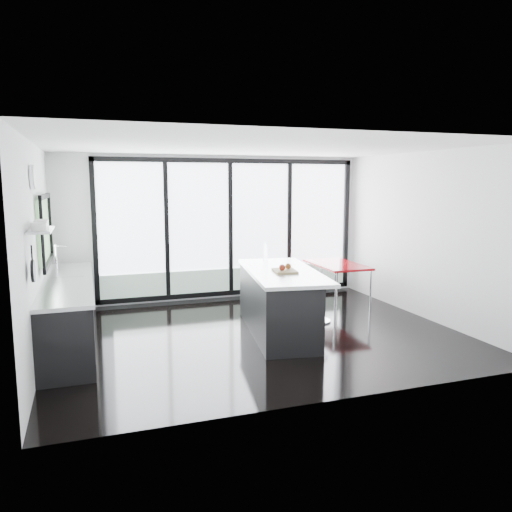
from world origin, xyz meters
name	(u,v)px	position (x,y,z in m)	size (l,w,h in m)	color
floor	(256,333)	(0.00, 0.00, 0.00)	(6.00, 5.00, 0.00)	black
ceiling	(256,146)	(0.00, 0.00, 2.80)	(6.00, 5.00, 0.00)	white
wall_back	(229,234)	(0.27, 2.47, 1.27)	(6.00, 0.09, 2.80)	silver
wall_front	(336,270)	(0.00, -2.50, 1.40)	(6.00, 0.00, 2.80)	silver
wall_left	(40,237)	(-2.97, 0.27, 1.56)	(0.26, 5.00, 2.80)	silver
wall_right	(425,236)	(3.00, 0.00, 1.40)	(0.00, 5.00, 2.80)	silver
counter_cabinets	(69,312)	(-2.67, 0.40, 0.46)	(0.69, 3.24, 1.36)	black
island	(277,301)	(0.32, -0.05, 0.49)	(1.35, 2.51, 1.27)	black
bar_stool_near	(310,308)	(0.87, -0.08, 0.35)	(0.44, 0.44, 0.71)	silver
bar_stool_far	(318,302)	(1.19, 0.29, 0.33)	(0.41, 0.41, 0.66)	silver
red_table	(336,283)	(2.09, 1.38, 0.38)	(0.81, 1.41, 0.76)	maroon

